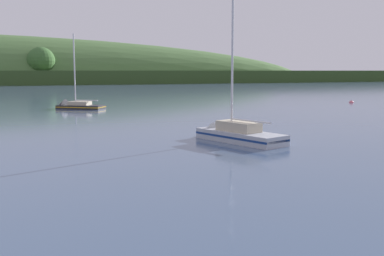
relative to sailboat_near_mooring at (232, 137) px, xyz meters
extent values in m
cube|color=#314A21|center=(-11.69, 171.51, 2.48)|extent=(524.79, 58.27, 5.45)
sphere|color=#38602D|center=(-4.19, 162.24, 9.10)|extent=(11.14, 11.14, 11.14)
cube|color=#ADB2BC|center=(0.28, -0.88, -0.17)|extent=(4.71, 8.09, 1.47)
cone|color=#ADB2BC|center=(-0.88, 2.78, -0.17)|extent=(2.88, 2.56, 2.42)
cube|color=navy|center=(0.28, -0.88, 0.20)|extent=(4.74, 8.10, 0.16)
cube|color=#BCB299|center=(0.22, -0.70, 0.94)|extent=(2.67, 3.82, 0.75)
cylinder|color=silver|center=(-0.01, 0.03, 5.67)|extent=(0.18, 0.18, 10.20)
cylinder|color=silver|center=(0.60, -1.89, 1.47)|extent=(1.35, 3.89, 0.14)
cube|color=#232328|center=(-6.84, 34.63, -0.18)|extent=(6.93, 6.01, 0.98)
cone|color=#232328|center=(-9.53, 36.54, -0.18)|extent=(2.84, 3.05, 2.58)
cube|color=gold|center=(-6.84, 34.63, 0.06)|extent=(6.94, 6.03, 0.11)
cube|color=#BCB299|center=(-6.98, 34.73, 0.58)|extent=(3.48, 3.21, 0.54)
cylinder|color=silver|center=(-7.51, 35.11, 5.37)|extent=(0.19, 0.19, 10.13)
cylinder|color=silver|center=(-6.10, 34.11, 0.99)|extent=(2.91, 2.13, 0.15)
sphere|color=#E06675|center=(38.12, 30.16, -0.25)|extent=(0.76, 0.76, 0.76)
cylinder|color=black|center=(38.12, 30.16, 0.18)|extent=(0.04, 0.04, 0.08)
camera|label=1|loc=(-16.16, -31.94, 5.27)|focal=42.49mm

